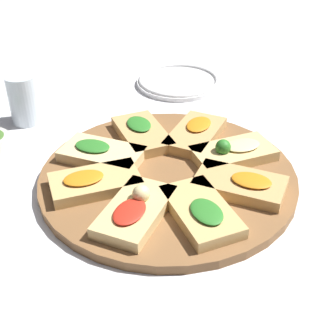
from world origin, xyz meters
TOP-DOWN VIEW (x-y plane):
  - ground_plane at (0.00, 0.00)m, footprint 3.00×3.00m
  - serving_board at (0.00, 0.00)m, footprint 0.43×0.43m
  - focaccia_slice_0 at (-0.11, -0.05)m, footprint 0.16×0.13m
  - focaccia_slice_1 at (-0.04, -0.12)m, footprint 0.12×0.16m
  - focaccia_slice_2 at (0.06, -0.11)m, footprint 0.13×0.16m
  - focaccia_slice_3 at (0.11, -0.04)m, footprint 0.16×0.12m
  - focaccia_slice_4 at (0.11, 0.05)m, footprint 0.16×0.13m
  - focaccia_slice_5 at (0.04, 0.12)m, footprint 0.12×0.16m
  - focaccia_slice_6 at (-0.06, 0.11)m, footprint 0.13×0.16m
  - focaccia_slice_7 at (-0.11, 0.05)m, footprint 0.16×0.12m
  - plate_right at (0.28, 0.28)m, footprint 0.20×0.20m
  - water_glass at (-0.08, 0.35)m, footprint 0.06×0.06m

SIDE VIEW (x-z plane):
  - ground_plane at x=0.00m, z-range 0.00..0.00m
  - plate_right at x=0.28m, z-range 0.00..0.02m
  - serving_board at x=0.00m, z-range 0.00..0.02m
  - focaccia_slice_1 at x=-0.04m, z-range 0.01..0.04m
  - focaccia_slice_2 at x=0.06m, z-range 0.01..0.04m
  - focaccia_slice_4 at x=0.11m, z-range 0.01..0.04m
  - focaccia_slice_5 at x=0.04m, z-range 0.01..0.04m
  - focaccia_slice_6 at x=-0.06m, z-range 0.01..0.04m
  - focaccia_slice_7 at x=-0.11m, z-range 0.01..0.04m
  - focaccia_slice_0 at x=-0.11m, z-range 0.01..0.05m
  - focaccia_slice_3 at x=0.11m, z-range 0.01..0.05m
  - water_glass at x=-0.08m, z-range 0.00..0.10m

